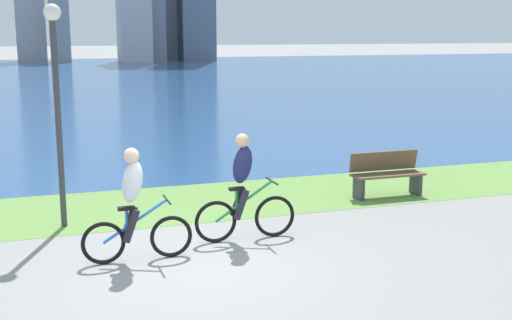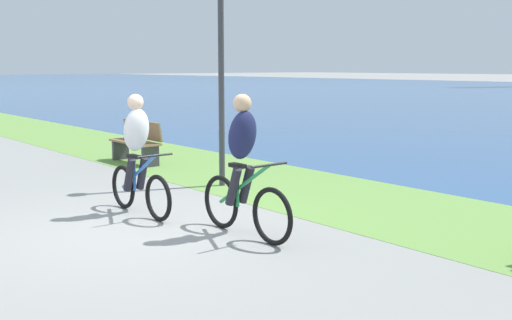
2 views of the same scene
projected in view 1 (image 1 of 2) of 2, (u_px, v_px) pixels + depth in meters
name	position (u px, v px, depth m)	size (l,w,h in m)	color
ground_plane	(192.00, 266.00, 9.35)	(300.00, 300.00, 0.00)	gray
grass_strip_bayside	(151.00, 206.00, 12.59)	(120.00, 2.92, 0.01)	#6B9947
bay_water_surface	(64.00, 79.00, 46.51)	(300.00, 70.02, 0.00)	#2D568C
cyclist_lead	(243.00, 188.00, 10.38)	(1.67, 0.52, 1.72)	black
cyclist_trailing	(134.00, 205.00, 9.41)	(1.61, 0.52, 1.67)	black
bench_far_along_path	(387.00, 174.00, 13.26)	(1.50, 0.47, 0.90)	brown
lamppost_tall	(56.00, 83.00, 10.78)	(0.28, 0.28, 3.72)	#38383D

